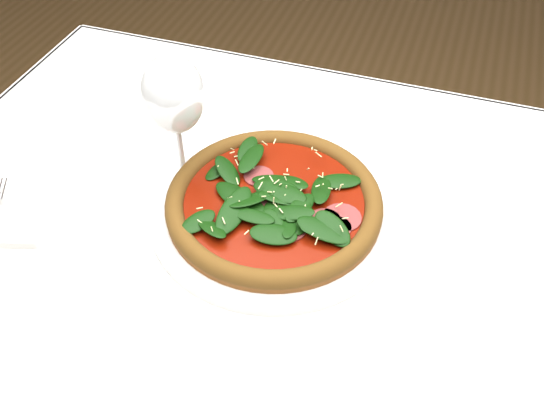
% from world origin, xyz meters
% --- Properties ---
extents(dining_table, '(1.21, 0.81, 0.75)m').
position_xyz_m(dining_table, '(0.00, 0.00, 0.65)').
color(dining_table, silver).
rests_on(dining_table, ground).
extents(plate, '(0.34, 0.34, 0.01)m').
position_xyz_m(plate, '(-0.07, 0.03, 0.76)').
color(plate, white).
rests_on(plate, dining_table).
extents(pizza, '(0.38, 0.38, 0.04)m').
position_xyz_m(pizza, '(-0.07, 0.03, 0.78)').
color(pizza, brown).
rests_on(pizza, plate).
extents(wine_glass, '(0.08, 0.08, 0.20)m').
position_xyz_m(wine_glass, '(-0.22, 0.05, 0.89)').
color(wine_glass, white).
rests_on(wine_glass, dining_table).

